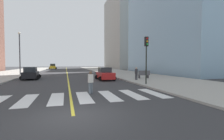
{
  "coord_description": "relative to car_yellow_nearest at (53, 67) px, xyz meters",
  "views": [
    {
      "loc": [
        -0.31,
        -7.34,
        2.36
      ],
      "look_at": [
        8.2,
        22.55,
        1.03
      ],
      "focal_mm": 26.17,
      "sensor_mm": 36.0,
      "label": 1
    }
  ],
  "objects": [
    {
      "name": "parking_garage_concrete",
      "position": [
        32.32,
        0.72,
        14.62
      ],
      "size": [
        18.0,
        24.0,
        31.2
      ],
      "primitive_type": "cube",
      "color": "#9E9B93",
      "rests_on": "ground"
    },
    {
      "name": "lane_divider_paint",
      "position": [
        5.05,
        -19.18,
        -0.98
      ],
      "size": [
        0.16,
        80.0,
        0.01
      ],
      "primitive_type": "cube",
      "color": "yellow",
      "rests_on": "ground"
    },
    {
      "name": "street_lamp",
      "position": [
        -3.6,
        -31.88,
        3.89
      ],
      "size": [
        0.44,
        0.44,
        8.07
      ],
      "color": "#38383D",
      "rests_on": "sidewalk_kerb_west"
    },
    {
      "name": "crosswalk_paint",
      "position": [
        5.05,
        -55.18,
        -0.98
      ],
      "size": [
        13.5,
        4.0,
        0.01
      ],
      "color": "silver",
      "rests_on": "ground"
    },
    {
      "name": "car_red_third",
      "position": [
        10.02,
        -44.48,
        -0.16
      ],
      "size": [
        2.51,
        3.97,
        1.76
      ],
      "rotation": [
        0.0,
        0.0,
        3.16
      ],
      "color": "red",
      "rests_on": "ground"
    },
    {
      "name": "park_bench",
      "position": [
        15.65,
        -45.08,
        -0.29
      ],
      "size": [
        1.81,
        0.6,
        1.12
      ],
      "rotation": [
        0.0,
        0.0,
        1.55
      ],
      "color": "#47474C",
      "rests_on": "sidewalk_kerb_east"
    },
    {
      "name": "traffic_light_near_corner",
      "position": [
        12.95,
        -50.93,
        2.65
      ],
      "size": [
        0.36,
        0.41,
        4.97
      ],
      "rotation": [
        0.0,
        0.0,
        3.14
      ],
      "color": "black",
      "rests_on": "sidewalk_kerb_east"
    },
    {
      "name": "sidewalk_kerb_east",
      "position": [
        17.25,
        -39.18,
        -0.91
      ],
      "size": [
        10.0,
        120.0,
        0.15
      ],
      "primitive_type": "cube",
      "color": "#9E9B93",
      "rests_on": "ground"
    },
    {
      "name": "car_black_second",
      "position": [
        -0.11,
        -40.68,
        -0.14
      ],
      "size": [
        2.65,
        4.13,
        1.81
      ],
      "rotation": [
        0.0,
        0.0,
        0.05
      ],
      "color": "black",
      "rests_on": "ground"
    },
    {
      "name": "pedestrian_crossing",
      "position": [
        6.6,
        -53.97,
        -0.03
      ],
      "size": [
        0.43,
        0.43,
        1.72
      ],
      "rotation": [
        0.0,
        0.0,
        3.77
      ],
      "color": "slate",
      "rests_on": "ground"
    },
    {
      "name": "ground_plane",
      "position": [
        5.05,
        -59.18,
        -0.98
      ],
      "size": [
        220.0,
        220.0,
        0.0
      ],
      "primitive_type": "plane",
      "color": "#333335"
    },
    {
      "name": "pedestrian_waiting_east",
      "position": [
        13.66,
        -46.86,
        0.07
      ],
      "size": [
        0.41,
        0.41,
        1.64
      ],
      "rotation": [
        0.0,
        0.0,
        0.14
      ],
      "color": "#38383D",
      "rests_on": "sidewalk_kerb_east"
    },
    {
      "name": "car_yellow_nearest",
      "position": [
        0.0,
        0.0,
        0.0
      ],
      "size": [
        3.06,
        4.78,
        2.1
      ],
      "rotation": [
        0.0,
        0.0,
        0.04
      ],
      "color": "gold",
      "rests_on": "ground"
    }
  ]
}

